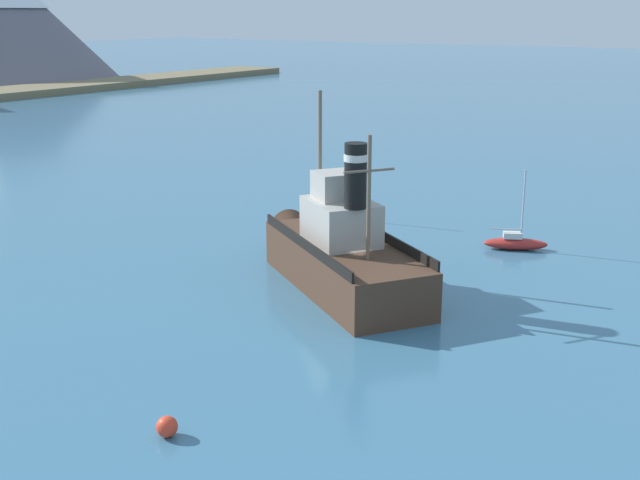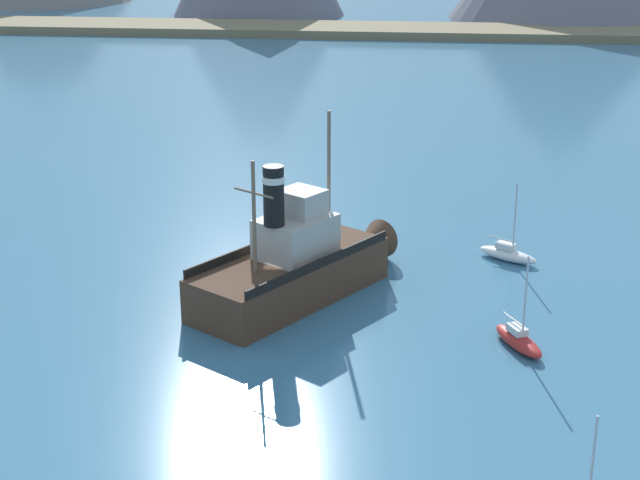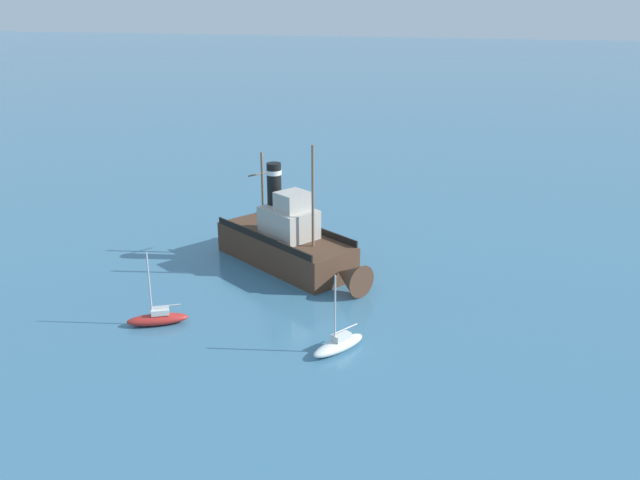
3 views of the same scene
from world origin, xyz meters
TOP-DOWN VIEW (x-y plane):
  - ground_plane at (0.00, 0.00)m, footprint 600.00×600.00m
  - shoreline_strip at (0.00, 100.17)m, footprint 240.00×12.00m
  - old_tugboat at (0.27, 0.95)m, footprint 10.79×13.86m
  - sailboat_red at (11.82, -4.26)m, footprint 2.70×3.89m
  - sailboat_white at (12.17, 7.61)m, footprint 3.78×3.00m

SIDE VIEW (x-z plane):
  - ground_plane at x=0.00m, z-range 0.00..0.00m
  - sailboat_red at x=11.82m, z-range -2.02..2.88m
  - sailboat_white at x=12.17m, z-range -2.02..2.88m
  - shoreline_strip at x=0.00m, z-range 0.00..1.20m
  - old_tugboat at x=0.27m, z-range -3.12..6.78m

